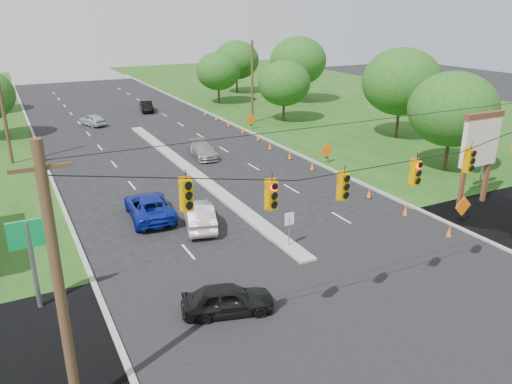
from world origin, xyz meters
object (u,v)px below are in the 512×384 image
pylon_sign (481,144)px  blue_pickup (149,206)px  white_sedan (199,215)px  black_sedan (228,299)px

pylon_sign → blue_pickup: size_ratio=1.15×
pylon_sign → blue_pickup: 21.38m
pylon_sign → white_sedan: 18.49m
black_sedan → blue_pickup: bearing=15.8°
pylon_sign → black_sedan: size_ratio=1.57×
white_sedan → blue_pickup: white_sedan is taller
pylon_sign → white_sedan: size_ratio=1.34×
black_sedan → pylon_sign: bearing=-62.1°
pylon_sign → black_sedan: 20.51m
white_sedan → blue_pickup: 3.48m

